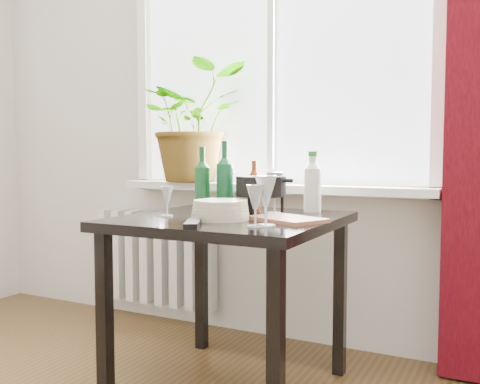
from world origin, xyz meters
The scene contains 18 objects.
window centered at (0.00, 2.22, 1.60)m, with size 1.72×0.08×1.62m.
windowsill centered at (0.00, 2.15, 0.82)m, with size 1.72×0.20×0.04m.
radiator centered at (-0.75, 2.18, 0.38)m, with size 0.80×0.10×0.55m.
table centered at (0.10, 1.55, 0.65)m, with size 0.85×0.85×0.74m.
potted_plant centered at (-0.46, 2.16, 1.17)m, with size 0.59×0.51×0.65m, color #2E6C1C.
wine_bottle_left centered at (-0.09, 1.64, 0.89)m, with size 0.07×0.07×0.29m, color #0C4019, non-canonical shape.
wine_bottle_right centered at (0.00, 1.68, 0.90)m, with size 0.07×0.07×0.32m, color #0C3F1E, non-canonical shape.
bottle_amber centered at (0.10, 1.78, 0.86)m, with size 0.06×0.06×0.23m, color maroon, non-canonical shape.
cleaning_bottle centered at (0.34, 1.88, 0.88)m, with size 0.08×0.08×0.27m, color silver, non-canonical shape.
wineglass_front_right centered at (0.36, 1.34, 0.83)m, with size 0.08×0.08×0.19m, color silver, non-canonical shape.
wineglass_far_right centered at (0.33, 1.30, 0.82)m, with size 0.07×0.07×0.15m, color #B3BCC1, non-canonical shape.
wineglass_back_center centered at (0.22, 1.72, 0.83)m, with size 0.08×0.08×0.19m, color white, non-canonical shape.
wineglass_back_left centered at (-0.08, 1.85, 0.83)m, with size 0.08×0.08×0.18m, color silver, non-canonical shape.
wineglass_front_left centered at (-0.13, 1.43, 0.80)m, with size 0.05×0.05×0.13m, color silver, non-canonical shape.
plate_stack centered at (0.12, 1.44, 0.78)m, with size 0.23×0.23×0.07m, color beige.
fondue_pot centered at (0.19, 1.66, 0.82)m, with size 0.25×0.21×0.17m, color black, non-canonical shape.
tv_remote centered at (0.12, 1.23, 0.75)m, with size 0.05×0.17×0.02m, color black.
cutting_board centered at (0.37, 1.51, 0.75)m, with size 0.29×0.18×0.02m, color #9C5D46.
Camera 1 is at (1.15, -0.40, 1.00)m, focal length 40.00 mm.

